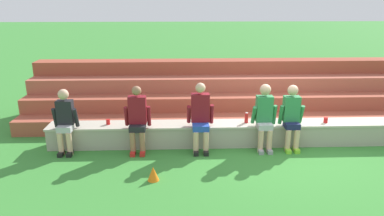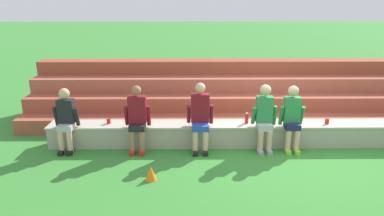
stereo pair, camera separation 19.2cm
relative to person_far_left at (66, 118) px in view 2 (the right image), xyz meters
The scene contains 12 objects.
ground_plane 4.59m from the person_far_left, ahead, with size 80.00×80.00×0.00m, color #388433.
stone_seating_wall 4.57m from the person_far_left, ahead, with size 10.01×0.55×0.48m.
brick_bleachers 5.05m from the person_far_left, 25.97° to the left, with size 12.14×2.21×1.41m.
person_far_left is the anchor object (origin of this frame).
person_left_of_center 1.45m from the person_far_left, ahead, with size 0.54×0.49×1.36m.
person_center 2.73m from the person_far_left, ahead, with size 0.55×0.57×1.40m.
person_right_of_center 4.04m from the person_far_left, ahead, with size 0.51×0.50×1.38m.
person_far_right 4.61m from the person_far_left, ahead, with size 0.51×0.49×1.35m.
water_bottle_mid_right 3.74m from the person_far_left, ahead, with size 0.08×0.08×0.23m.
plastic_cup_right_end 0.86m from the person_far_left, 19.99° to the left, with size 0.08×0.08×0.11m, color red.
plastic_cup_middle 5.44m from the person_far_left, ahead, with size 0.09×0.09×0.11m, color red.
sports_cone 2.31m from the person_far_left, 34.70° to the right, with size 0.20×0.20×0.26m, color orange.
Camera 2 is at (-2.04, -6.82, 3.06)m, focal length 33.11 mm.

